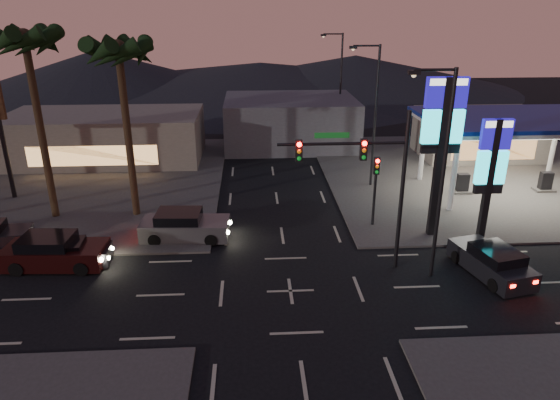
{
  "coord_description": "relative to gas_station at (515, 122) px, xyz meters",
  "views": [
    {
      "loc": [
        -1.68,
        -20.0,
        12.46
      ],
      "look_at": [
        -0.25,
        4.0,
        3.0
      ],
      "focal_mm": 32.0,
      "sensor_mm": 36.0,
      "label": 1
    }
  ],
  "objects": [
    {
      "name": "palm_b",
      "position": [
        -30.0,
        -2.5,
        4.89
      ],
      "size": [
        4.41,
        4.41,
        11.46
      ],
      "color": "black",
      "rests_on": "ground"
    },
    {
      "name": "traffic_signal_mast",
      "position": [
        -12.24,
        -10.01,
        0.15
      ],
      "size": [
        6.1,
        0.39,
        8.0
      ],
      "color": "black",
      "rests_on": "ground"
    },
    {
      "name": "pylon_sign_short",
      "position": [
        -5.0,
        -7.5,
        -0.42
      ],
      "size": [
        1.6,
        0.35,
        7.0
      ],
      "color": "black",
      "rests_on": "ground"
    },
    {
      "name": "streetlight_far",
      "position": [
        -9.21,
        16.0,
        0.64
      ],
      "size": [
        2.14,
        0.25,
        10.0
      ],
      "color": "black",
      "rests_on": "ground"
    },
    {
      "name": "streetlight_mid",
      "position": [
        -9.21,
        2.0,
        0.64
      ],
      "size": [
        2.14,
        0.25,
        10.0
      ],
      "color": "black",
      "rests_on": "ground"
    },
    {
      "name": "pedestal_signal",
      "position": [
        -10.5,
        -5.02,
        -2.16
      ],
      "size": [
        0.32,
        0.39,
        4.3
      ],
      "color": "black",
      "rests_on": "ground"
    },
    {
      "name": "hill_center",
      "position": [
        -16.0,
        48.0,
        -3.08
      ],
      "size": [
        60.0,
        60.0,
        4.0
      ],
      "primitive_type": "cone",
      "color": "black",
      "rests_on": "ground"
    },
    {
      "name": "corner_lot_ne",
      "position": [
        0.0,
        4.0,
        -5.02
      ],
      "size": [
        24.0,
        24.0,
        0.12
      ],
      "primitive_type": "cube",
      "color": "#47443F",
      "rests_on": "ground"
    },
    {
      "name": "ground",
      "position": [
        -16.0,
        -12.0,
        -5.08
      ],
      "size": [
        140.0,
        140.0,
        0.0
      ],
      "primitive_type": "plane",
      "color": "black",
      "rests_on": "ground"
    },
    {
      "name": "car_lane_b_front",
      "position": [
        -21.58,
        -6.04,
        -4.32
      ],
      "size": [
        5.14,
        2.38,
        1.64
      ],
      "color": "#58585A",
      "rests_on": "ground"
    },
    {
      "name": "building_far_mid",
      "position": [
        -14.0,
        14.0,
        -2.88
      ],
      "size": [
        12.0,
        9.0,
        4.4
      ],
      "primitive_type": "cube",
      "color": "#4C4C51",
      "rests_on": "ground"
    },
    {
      "name": "building_far_west",
      "position": [
        -30.0,
        10.0,
        -3.08
      ],
      "size": [
        16.0,
        8.0,
        4.0
      ],
      "primitive_type": "cube",
      "color": "#726B5B",
      "rests_on": "ground"
    },
    {
      "name": "streetlight_near",
      "position": [
        -9.21,
        -11.0,
        0.64
      ],
      "size": [
        2.14,
        0.25,
        10.0
      ],
      "color": "black",
      "rests_on": "ground"
    },
    {
      "name": "hill_right",
      "position": [
        -1.0,
        48.0,
        -2.58
      ],
      "size": [
        50.0,
        50.0,
        5.0
      ],
      "primitive_type": "cone",
      "color": "black",
      "rests_on": "ground"
    },
    {
      "name": "convenience_store",
      "position": [
        2.0,
        9.0,
        -3.08
      ],
      "size": [
        10.0,
        6.0,
        4.0
      ],
      "primitive_type": "cube",
      "color": "#726B5B",
      "rests_on": "ground"
    },
    {
      "name": "car_lane_a_mid",
      "position": [
        -27.76,
        -8.88,
        -4.31
      ],
      "size": [
        5.23,
        2.4,
        1.67
      ],
      "color": "black",
      "rests_on": "ground"
    },
    {
      "name": "hill_left",
      "position": [
        -41.0,
        48.0,
        -2.08
      ],
      "size": [
        40.0,
        40.0,
        6.0
      ],
      "primitive_type": "cone",
      "color": "black",
      "rests_on": "ground"
    },
    {
      "name": "pylon_sign_tall",
      "position": [
        -7.5,
        -6.5,
        1.31
      ],
      "size": [
        2.2,
        0.35,
        9.0
      ],
      "color": "black",
      "rests_on": "ground"
    },
    {
      "name": "corner_lot_nw",
      "position": [
        -32.0,
        4.0,
        -5.02
      ],
      "size": [
        24.0,
        24.0,
        0.12
      ],
      "primitive_type": "cube",
      "color": "#47443F",
      "rests_on": "ground"
    },
    {
      "name": "suv_station",
      "position": [
        -6.03,
        -11.07,
        -4.38
      ],
      "size": [
        2.88,
        4.85,
        1.52
      ],
      "color": "black",
      "rests_on": "ground"
    },
    {
      "name": "car_lane_a_front",
      "position": [
        -27.06,
        -8.85,
        -4.47
      ],
      "size": [
        4.15,
        1.94,
        1.32
      ],
      "color": "black",
      "rests_on": "ground"
    },
    {
      "name": "gas_station",
      "position": [
        0.0,
        0.0,
        0.0
      ],
      "size": [
        12.2,
        8.2,
        5.47
      ],
      "color": "silver",
      "rests_on": "ground"
    },
    {
      "name": "palm_a",
      "position": [
        -25.0,
        -2.5,
        4.35
      ],
      "size": [
        4.41,
        4.41,
        10.86
      ],
      "color": "black",
      "rests_on": "ground"
    }
  ]
}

